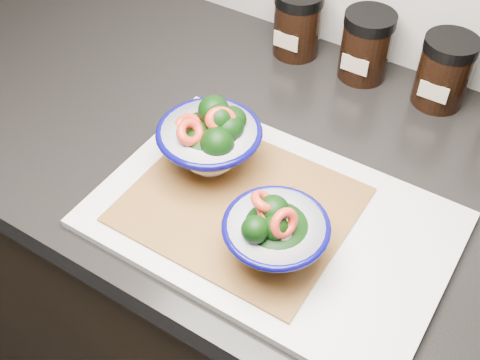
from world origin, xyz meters
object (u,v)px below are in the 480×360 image
Objects in this scene: bowl_left at (211,140)px; spice_jar_a at (298,23)px; spice_jar_c at (444,71)px; bowl_right at (275,234)px; spice_jar_b at (366,46)px; cutting_board at (272,220)px.

bowl_left is 0.33m from spice_jar_a.
spice_jar_a is at bearing 180.00° from spice_jar_c.
bowl_right is (0.15, -0.09, -0.01)m from bowl_left.
spice_jar_b is at bearing 180.00° from spice_jar_c.
spice_jar_a is (-0.19, 0.41, 0.00)m from bowl_right.
bowl_left reaches higher than cutting_board.
bowl_left is 1.26× the size of spice_jar_b.
spice_jar_b is (-0.07, 0.41, 0.00)m from bowl_right.
bowl_right is at bearing -80.48° from spice_jar_b.
spice_jar_c reaches higher than cutting_board.
bowl_left reaches higher than spice_jar_b.
spice_jar_c is (0.21, 0.32, -0.01)m from bowl_left.
cutting_board is 0.08m from bowl_right.
spice_jar_a is at bearing 114.14° from cutting_board.
spice_jar_a is (-0.16, 0.36, 0.05)m from cutting_board.
bowl_left reaches higher than bowl_right.
bowl_left reaches higher than spice_jar_a.
bowl_right is at bearing -30.58° from bowl_left.
spice_jar_c is at bearing 81.66° from bowl_right.
spice_jar_c is at bearing 0.00° from spice_jar_a.
bowl_right is 1.12× the size of spice_jar_a.
bowl_right reaches higher than spice_jar_b.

